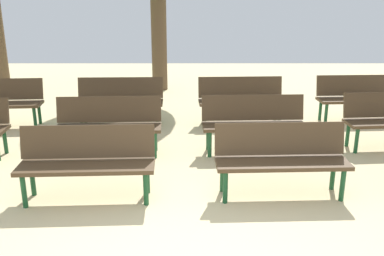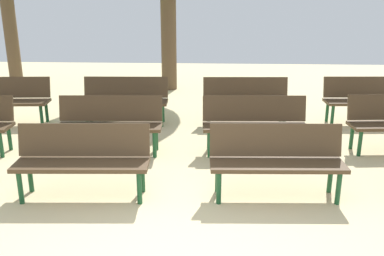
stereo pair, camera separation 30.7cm
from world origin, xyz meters
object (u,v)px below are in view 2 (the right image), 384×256
at_px(bench_r0_c1, 83,156).
at_px(bench_r0_c2, 276,157).
at_px(bench_r1_c1, 110,121).
at_px(bench_r2_c2, 246,98).
at_px(bench_r2_c3, 367,97).
at_px(bench_r1_c2, 255,121).
at_px(bench_r2_c1, 125,97).
at_px(bench_r2_c0, 6,98).

distance_m(bench_r0_c1, bench_r0_c2, 2.33).
relative_size(bench_r0_c2, bench_r1_c1, 1.00).
distance_m(bench_r2_c2, bench_r2_c3, 2.31).
relative_size(bench_r1_c2, bench_r2_c1, 1.00).
relative_size(bench_r0_c1, bench_r2_c1, 1.00).
distance_m(bench_r0_c1, bench_r2_c0, 3.77).
xyz_separation_m(bench_r1_c2, bench_r2_c2, (-0.03, 1.54, 0.00)).
xyz_separation_m(bench_r0_c1, bench_r2_c2, (2.18, 3.14, 0.00)).
bearing_deg(bench_r2_c0, bench_r0_c1, -55.85).
xyz_separation_m(bench_r1_c1, bench_r1_c2, (2.23, 0.10, 0.00)).
bearing_deg(bench_r1_c1, bench_r2_c1, 90.00).
xyz_separation_m(bench_r1_c2, bench_r2_c1, (-2.31, 1.47, 0.00)).
bearing_deg(bench_r1_c1, bench_r0_c2, -33.41).
distance_m(bench_r1_c2, bench_r2_c2, 1.54).
xyz_separation_m(bench_r2_c1, bench_r2_c2, (2.28, 0.07, 0.00)).
bearing_deg(bench_r0_c2, bench_r1_c1, 147.10).
height_order(bench_r2_c1, bench_r2_c3, same).
distance_m(bench_r1_c1, bench_r2_c2, 2.74).
distance_m(bench_r2_c0, bench_r2_c1, 2.25).
xyz_separation_m(bench_r0_c1, bench_r2_c0, (-2.35, 2.94, 0.00)).
height_order(bench_r2_c2, bench_r2_c3, same).
xyz_separation_m(bench_r2_c2, bench_r2_c3, (2.30, 0.17, 0.00)).
bearing_deg(bench_r2_c0, bench_r1_c2, -20.79).
relative_size(bench_r2_c2, bench_r2_c3, 1.00).
relative_size(bench_r0_c2, bench_r1_c2, 1.00).
bearing_deg(bench_r2_c2, bench_r0_c2, -89.78).
xyz_separation_m(bench_r0_c2, bench_r1_c1, (-2.36, 1.39, 0.00)).
relative_size(bench_r1_c2, bench_r2_c2, 1.00).
relative_size(bench_r0_c1, bench_r1_c1, 1.00).
distance_m(bench_r1_c2, bench_r2_c3, 2.84).
height_order(bench_r1_c1, bench_r2_c0, same).
height_order(bench_r2_c0, bench_r2_c1, same).
bearing_deg(bench_r1_c1, bench_r2_c2, 33.92).
bearing_deg(bench_r1_c2, bench_r0_c2, -87.72).
bearing_deg(bench_r2_c0, bench_r0_c2, -35.63).
height_order(bench_r0_c1, bench_r2_c3, same).
relative_size(bench_r1_c1, bench_r2_c2, 1.00).
bearing_deg(bench_r2_c1, bench_r2_c2, -0.09).
xyz_separation_m(bench_r0_c2, bench_r1_c2, (-0.13, 1.50, 0.00)).
bearing_deg(bench_r2_c0, bench_r2_c1, -1.10).
height_order(bench_r0_c2, bench_r2_c3, same).
relative_size(bench_r1_c1, bench_r2_c0, 0.99).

